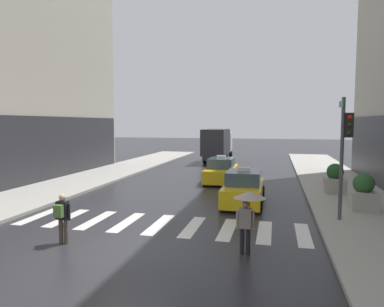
{
  "coord_description": "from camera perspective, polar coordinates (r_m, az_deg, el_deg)",
  "views": [
    {
      "loc": [
        4.37,
        -9.66,
        3.95
      ],
      "look_at": [
        0.13,
        8.0,
        2.36
      ],
      "focal_mm": 32.61,
      "sensor_mm": 36.0,
      "label": 1
    }
  ],
  "objects": [
    {
      "name": "ground_plane",
      "position": [
        11.32,
        -10.53,
        -15.54
      ],
      "size": [
        160.0,
        160.0,
        0.0
      ],
      "primitive_type": "plane",
      "color": "#26262B"
    },
    {
      "name": "crosswalk_markings",
      "position": [
        13.97,
        -5.42,
        -11.45
      ],
      "size": [
        11.3,
        2.8,
        0.01
      ],
      "color": "silver",
      "rests_on": "ground"
    },
    {
      "name": "traffic_light_pole",
      "position": [
        14.75,
        23.75,
        1.87
      ],
      "size": [
        0.44,
        0.84,
        4.8
      ],
      "color": "#47474C",
      "rests_on": "curb_right"
    },
    {
      "name": "taxi_lead",
      "position": [
        17.45,
        8.45,
        -5.72
      ],
      "size": [
        1.94,
        4.54,
        1.8
      ],
      "color": "yellow",
      "rests_on": "ground"
    },
    {
      "name": "taxi_second",
      "position": [
        23.53,
        4.83,
        -2.91
      ],
      "size": [
        1.95,
        4.55,
        1.8
      ],
      "color": "yellow",
      "rests_on": "ground"
    },
    {
      "name": "box_truck",
      "position": [
        35.44,
        4.18,
        1.59
      ],
      "size": [
        2.32,
        7.55,
        3.35
      ],
      "color": "#2D2D2D",
      "rests_on": "ground"
    },
    {
      "name": "pedestrian_with_umbrella",
      "position": [
        10.6,
        9.16,
        -8.37
      ],
      "size": [
        0.96,
        0.96,
        1.94
      ],
      "color": "black",
      "rests_on": "ground"
    },
    {
      "name": "pedestrian_with_backpack",
      "position": [
        12.28,
        -20.46,
        -9.38
      ],
      "size": [
        0.55,
        0.43,
        1.65
      ],
      "color": "#473D33",
      "rests_on": "ground"
    },
    {
      "name": "planter_near_corner",
      "position": [
        17.22,
        26.23,
        -5.83
      ],
      "size": [
        1.1,
        1.1,
        1.6
      ],
      "color": "#A8A399",
      "rests_on": "curb_right"
    },
    {
      "name": "planter_mid_block",
      "position": [
        20.69,
        22.33,
        -3.95
      ],
      "size": [
        1.1,
        1.1,
        1.6
      ],
      "color": "#A8A399",
      "rests_on": "curb_right"
    }
  ]
}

